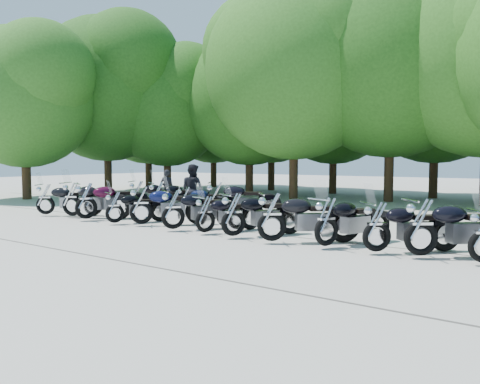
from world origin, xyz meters
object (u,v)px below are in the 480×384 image
Objects in this scene: motorcycle_1 at (72,198)px; motorcycle_9 at (326,220)px; motorcycle_10 at (377,225)px; rider_1 at (193,190)px; motorcycle_6 at (205,213)px; motorcycle_8 at (272,215)px; motorcycle_0 at (45,198)px; motorcycle_3 at (115,206)px; motorcycle_16 at (185,200)px; motorcycle_4 at (141,204)px; motorcycle_7 at (233,213)px; motorcycle_14 at (138,194)px; rider_0 at (167,189)px; motorcycle_2 at (86,199)px; motorcycle_15 at (158,196)px; motorcycle_17 at (217,198)px; motorcycle_11 at (421,225)px; motorcycle_5 at (173,208)px.

motorcycle_9 is at bearing -113.52° from motorcycle_1.
rider_1 is at bearing 21.69° from motorcycle_10.
rider_1 is at bearing -24.15° from motorcycle_6.
motorcycle_1 reaches higher than motorcycle_6.
rider_1 reaches higher than motorcycle_8.
motorcycle_0 is 1.13× the size of motorcycle_3.
motorcycle_3 is 2.85m from motorcycle_16.
motorcycle_3 is 0.97× the size of motorcycle_16.
motorcycle_0 is at bearing 82.35° from motorcycle_16.
motorcycle_4 is 1.15× the size of motorcycle_16.
motorcycle_9 reaches higher than motorcycle_6.
motorcycle_16 is at bearing -3.20° from motorcycle_7.
motorcycle_6 is at bearing 25.78° from motorcycle_7.
motorcycle_14 is 1.76m from rider_0.
motorcycle_10 reaches higher than motorcycle_3.
motorcycle_2 is at bearing 48.70° from motorcycle_8.
motorcycle_0 is at bearing 49.01° from motorcycle_8.
motorcycle_15 is at bearing 55.79° from motorcycle_16.
motorcycle_16 is (-0.54, 2.59, -0.09)m from motorcycle_4.
motorcycle_0 is 3.93m from motorcycle_15.
motorcycle_6 is (5.99, -0.15, -0.12)m from motorcycle_1.
rider_0 is at bearing -17.15° from motorcycle_6.
motorcycle_17 reaches higher than motorcycle_6.
motorcycle_3 is 5.66m from motorcycle_8.
motorcycle_6 is at bearing 134.19° from rider_1.
motorcycle_1 is at bearing 50.16° from motorcycle_11.
motorcycle_14 is 1.01× the size of motorcycle_15.
motorcycle_15 is at bearing 30.31° from rider_1.
motorcycle_1 is at bearing 90.67° from motorcycle_17.
motorcycle_0 is at bearing 46.24° from rider_0.
motorcycle_3 is 6.98m from motorcycle_9.
motorcycle_17 is at bearing -60.63° from motorcycle_4.
motorcycle_0 is at bearing 21.64° from motorcycle_6.
motorcycle_3 is at bearing 48.98° from motorcycle_8.
motorcycle_1 is 2.53m from motorcycle_14.
motorcycle_2 is at bearing 161.66° from motorcycle_14.
rider_0 is at bearing 14.16° from motorcycle_16.
motorcycle_5 is at bearing 25.16° from motorcycle_6.
motorcycle_5 is at bearing 171.98° from motorcycle_15.
motorcycle_15 is (-1.71, 2.43, -0.01)m from motorcycle_4.
motorcycle_6 is 4.64m from motorcycle_10.
motorcycle_7 is (3.55, -0.21, -0.03)m from motorcycle_4.
motorcycle_4 is 4.75m from motorcycle_8.
rider_1 is at bearing -65.18° from motorcycle_1.
motorcycle_9 is (2.51, 0.08, 0.00)m from motorcycle_7.
motorcycle_14 reaches higher than motorcycle_15.
motorcycle_5 is at bearing -154.22° from motorcycle_3.
motorcycle_8 is at bearing -149.38° from motorcycle_5.
motorcycle_10 is 1.06× the size of motorcycle_16.
rider_1 is at bearing -31.60° from motorcycle_16.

